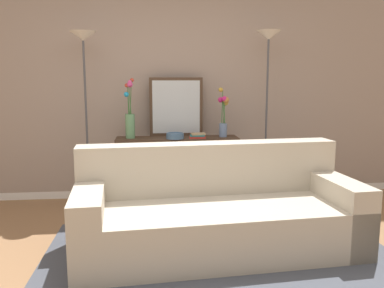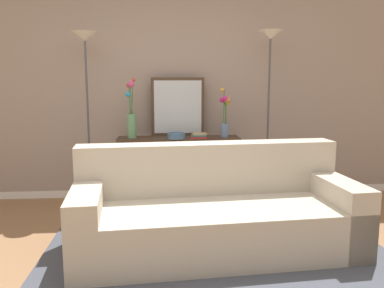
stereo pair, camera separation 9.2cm
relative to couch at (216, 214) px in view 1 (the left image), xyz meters
name	(u,v)px [view 1 (the left image)]	position (x,y,z in m)	size (l,w,h in m)	color
ground_plane	(169,281)	(-0.43, -0.52, -0.32)	(16.00, 16.00, 0.02)	#936B47
back_wall	(159,76)	(-0.43, 1.72, 1.19)	(12.00, 0.15, 2.99)	white
area_rug	(220,255)	(0.01, -0.17, -0.30)	(2.90, 1.71, 0.01)	#474C56
couch	(216,214)	(0.00, 0.00, 0.00)	(2.42, 1.15, 0.88)	#BCB29E
console_table	(177,157)	(-0.24, 1.37, 0.23)	(1.42, 0.34, 0.78)	#473323
floor_lamp_left	(84,71)	(-1.26, 1.28, 1.23)	(0.28, 0.28, 1.96)	#4C4C51
floor_lamp_right	(268,69)	(0.79, 1.28, 1.26)	(0.28, 0.28, 2.00)	#4C4C51
wall_mirror	(176,107)	(-0.24, 1.51, 0.82)	(0.63, 0.02, 0.69)	#473323
vase_tall_flowers	(130,118)	(-0.78, 1.36, 0.70)	(0.12, 0.12, 0.68)	#669E6B
vase_short_flowers	(224,114)	(0.30, 1.36, 0.74)	(0.13, 0.12, 0.58)	#6B84AD
fruit_bowl	(175,136)	(-0.27, 1.27, 0.51)	(0.20, 0.20, 0.07)	#4C7093
book_stack	(198,136)	(-0.01, 1.27, 0.50)	(0.19, 0.14, 0.06)	#BC3328
book_row_under_console	(144,198)	(-0.64, 1.37, -0.25)	(0.37, 0.18, 0.12)	#BC3328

